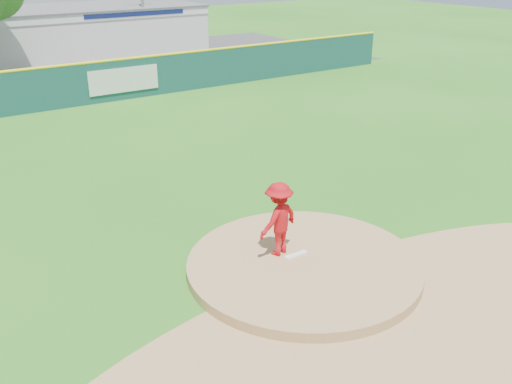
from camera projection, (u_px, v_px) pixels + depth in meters
ground at (303, 270)px, 13.47m from camera, size 120.00×120.00×0.00m
pitchers_mound at (303, 270)px, 13.47m from camera, size 5.50×5.50×0.50m
pitching_rubber at (296, 255)px, 13.59m from camera, size 0.60×0.15×0.04m
infield_dirt_arc at (399, 335)px, 11.18m from camera, size 15.40×15.40×0.01m
parking_lot at (21, 76)px, 33.99m from camera, size 44.00×16.00×0.02m
pitcher at (279, 219)px, 13.36m from camera, size 1.30×0.94×1.82m
van at (103, 74)px, 30.64m from camera, size 5.92×4.00×1.51m
pool_building_grp at (88, 30)px, 40.24m from camera, size 15.20×8.20×3.31m
outfield_fence at (65, 85)px, 26.72m from camera, size 40.00×0.14×2.07m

